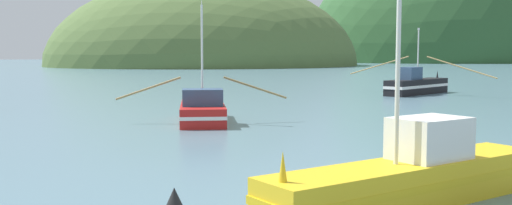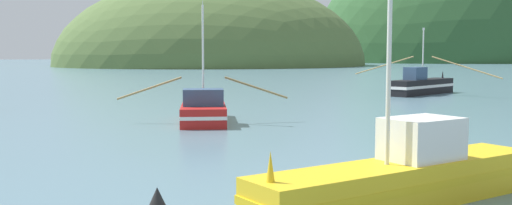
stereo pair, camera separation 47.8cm
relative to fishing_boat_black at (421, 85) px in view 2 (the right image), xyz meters
name	(u,v)px [view 2 (the right image)]	position (x,y,z in m)	size (l,w,h in m)	color
hill_far_center	(213,65)	(-0.57, 113.24, -0.87)	(86.62, 69.30, 48.54)	#516B38
hill_far_left	(459,61)	(105.22, 156.68, -0.87)	(117.77, 94.22, 100.71)	#2D562D
fishing_boat_black	(421,85)	(0.00, 0.00, 0.00)	(8.65, 12.67, 6.20)	black
fishing_boat_red	(203,110)	(-23.01, -16.52, -0.18)	(9.61, 6.95, 6.86)	red
fishing_boat_yellow	(404,177)	(-20.57, -35.54, -0.13)	(9.28, 4.77, 6.10)	gold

